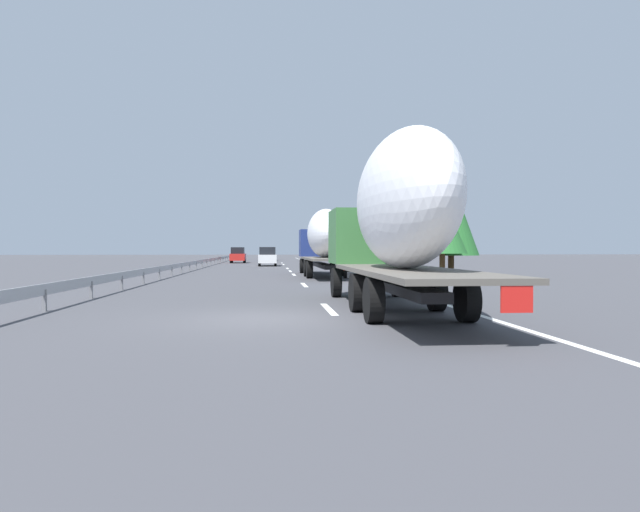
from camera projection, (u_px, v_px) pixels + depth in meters
name	position (u px, v px, depth m)	size (l,w,h in m)	color
ground_plane	(267.00, 267.00, 53.73)	(260.00, 260.00, 0.00)	#424247
lane_stripe_0	(329.00, 309.00, 16.05)	(3.20, 0.20, 0.01)	white
lane_stripe_1	(304.00, 285.00, 26.98)	(3.20, 0.20, 0.01)	white
lane_stripe_2	(294.00, 275.00, 37.94)	(3.20, 0.20, 0.01)	white
lane_stripe_3	(290.00, 271.00, 44.00)	(3.20, 0.20, 0.01)	white
lane_stripe_4	(287.00, 268.00, 50.48)	(3.20, 0.20, 0.01)	white
lane_stripe_5	(284.00, 265.00, 63.35)	(3.20, 0.20, 0.01)	white
lane_stripe_6	(282.00, 263.00, 71.40)	(3.20, 0.20, 0.01)	white
edge_line_right	(320.00, 266.00, 59.21)	(110.00, 0.20, 0.01)	white
truck_lead	(324.00, 239.00, 35.95)	(13.90, 2.55, 4.17)	navy
truck_trailing	(396.00, 215.00, 15.62)	(13.31, 2.55, 4.75)	#387038
car_blue_sedan	(269.00, 254.00, 84.56)	(4.20, 1.81, 1.93)	#28479E
car_red_compact	(238.00, 255.00, 71.04)	(4.70, 1.85, 1.96)	red
car_white_van	(267.00, 257.00, 58.04)	(4.55, 1.84, 1.93)	white
car_black_suv	(269.00, 254.00, 93.80)	(4.59, 1.74, 1.88)	black
road_sign	(342.00, 243.00, 50.96)	(0.10, 0.90, 3.32)	gray
tree_0	(451.00, 217.00, 36.36)	(3.53, 3.53, 6.32)	#472D19
tree_1	(373.00, 221.00, 60.79)	(2.80, 2.80, 7.73)	#472D19
tree_2	(442.00, 224.00, 33.92)	(2.94, 2.94, 4.96)	#472D19
guardrail_median	(207.00, 261.00, 56.16)	(94.00, 0.10, 0.76)	#9EA0A5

